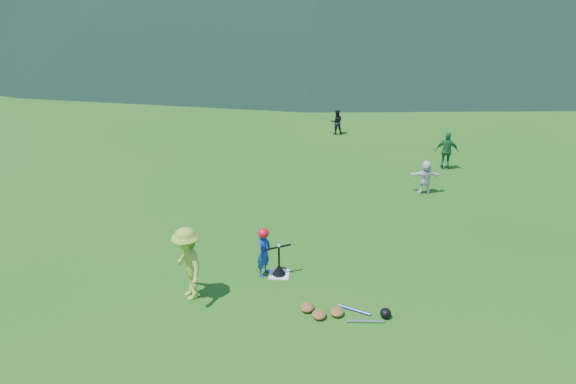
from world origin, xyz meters
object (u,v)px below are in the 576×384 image
object	(u,v)px
adult_coach	(188,264)
fielder_b	(337,122)
equipment_pile	(337,312)
home_plate	(279,274)
fielder_d	(425,177)
fielder_c	(447,151)
batting_tee	(279,270)
batter_child	(264,252)

from	to	relation	value
adult_coach	fielder_b	bearing A→B (deg)	132.05
equipment_pile	home_plate	bearing A→B (deg)	133.21
fielder_d	fielder_b	bearing A→B (deg)	-67.30
adult_coach	fielder_c	distance (m)	10.17
adult_coach	batting_tee	bearing A→B (deg)	86.49
fielder_b	equipment_pile	bearing A→B (deg)	80.32
home_plate	fielder_d	xyz separation A→B (m)	(3.84, 4.78, 0.49)
adult_coach	fielder_b	xyz separation A→B (m)	(3.02, 11.14, -0.32)
home_plate	batting_tee	size ratio (longest dim) A/B	0.66
batter_child	fielder_b	xyz separation A→B (m)	(1.59, 10.15, -0.08)
fielder_c	equipment_pile	size ratio (longest dim) A/B	0.68
equipment_pile	fielder_c	bearing A→B (deg)	66.69
adult_coach	fielder_c	xyz separation A→B (m)	(6.55, 7.77, -0.18)
batting_tee	home_plate	bearing A→B (deg)	0.00
batter_child	fielder_d	bearing A→B (deg)	-18.21
adult_coach	batting_tee	world-z (taller)	adult_coach
batter_child	equipment_pile	world-z (taller)	batter_child
adult_coach	equipment_pile	bearing A→B (deg)	50.23
home_plate	fielder_c	xyz separation A→B (m)	(4.79, 6.78, 0.61)
equipment_pile	fielder_d	bearing A→B (deg)	67.40
fielder_b	equipment_pile	world-z (taller)	fielder_b
home_plate	fielder_c	world-z (taller)	fielder_c
fielder_c	batter_child	bearing A→B (deg)	61.68
home_plate	equipment_pile	size ratio (longest dim) A/B	0.25
home_plate	fielder_c	bearing A→B (deg)	54.78
fielder_b	batting_tee	size ratio (longest dim) A/B	1.40
fielder_b	equipment_pile	xyz separation A→B (m)	(0.02, -11.51, -0.41)
fielder_b	equipment_pile	distance (m)	11.52
fielder_b	batter_child	bearing A→B (deg)	71.32
fielder_b	equipment_pile	size ratio (longest dim) A/B	0.53
adult_coach	equipment_pile	xyz separation A→B (m)	(3.04, -0.37, -0.73)
batter_child	batting_tee	xyz separation A→B (m)	(0.33, 0.00, -0.43)
home_plate	fielder_b	distance (m)	10.24
adult_coach	fielder_c	size ratio (longest dim) A/B	1.29
batting_tee	equipment_pile	xyz separation A→B (m)	(1.28, -1.36, -0.06)
batting_tee	adult_coach	bearing A→B (deg)	-150.74
batter_child	adult_coach	bearing A→B (deg)	147.44
home_plate	fielder_d	distance (m)	6.15
fielder_b	batting_tee	distance (m)	10.23
fielder_b	fielder_d	xyz separation A→B (m)	(2.58, -5.37, 0.02)
fielder_b	fielder_d	distance (m)	5.96
fielder_c	fielder_b	bearing A→B (deg)	-34.88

